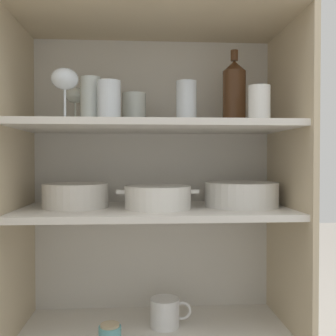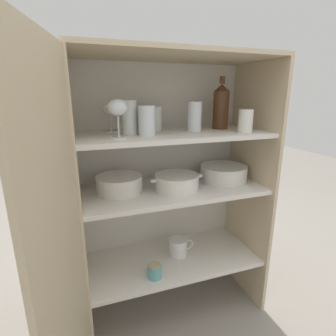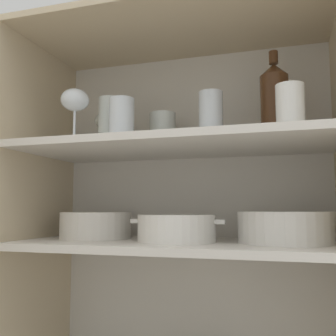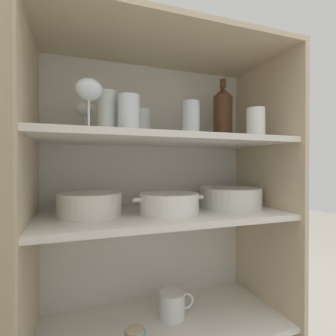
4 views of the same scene
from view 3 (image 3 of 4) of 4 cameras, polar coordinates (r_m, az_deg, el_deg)
The scene contains 16 objects.
cupboard_back_panel at distance 1.29m, azimuth 3.56°, elevation -11.91°, with size 0.90×0.02×1.28m, color silver.
cupboard_side_left at distance 1.29m, azimuth -18.62°, elevation -11.62°, with size 0.02×0.42×1.28m, color #CCB793.
cupboard_top_panel at distance 1.20m, azimuth 1.00°, elevation 19.37°, with size 0.90×0.42×0.02m, color #CCB793.
shelf_board_middle at distance 1.09m, azimuth 1.06°, elevation -11.11°, with size 0.86×0.39×0.02m, color silver.
shelf_board_upper at distance 1.10m, azimuth 1.04°, elevation 3.13°, with size 0.86×0.39×0.02m, color silver.
tumbler_glass_0 at distance 1.19m, azimuth -8.52°, elevation 6.58°, with size 0.07×0.07×0.15m.
tumbler_glass_1 at distance 0.97m, azimuth 17.31°, elevation 8.47°, with size 0.07×0.07×0.11m.
tumbler_glass_2 at distance 1.09m, azimuth 6.24°, elevation 7.43°, with size 0.07×0.07×0.14m.
tumbler_glass_3 at distance 1.23m, azimuth -0.80°, elevation 5.35°, with size 0.08×0.08×0.11m.
tumbler_glass_4 at distance 1.11m, azimuth -6.77°, elevation 6.86°, with size 0.07×0.07×0.12m.
wine_glass_0 at distance 1.15m, azimuth -13.36°, elevation 9.22°, with size 0.08×0.08×0.15m.
wine_glass_1 at distance 1.32m, azimuth -9.12°, elevation 6.30°, with size 0.07×0.07×0.13m.
wine_bottle at distance 1.14m, azimuth 15.23°, elevation 9.30°, with size 0.08×0.08×0.26m.
plate_stack_white at distance 1.07m, azimuth 16.67°, elevation -8.25°, with size 0.24×0.24×0.08m.
mixing_bowl_large at distance 1.21m, azimuth -10.43°, elevation -8.03°, with size 0.21×0.21×0.08m.
casserole_dish at distance 1.07m, azimuth 1.28°, elevation -8.72°, with size 0.26×0.21×0.07m.
Camera 3 is at (0.30, -0.85, 0.77)m, focal length 42.00 mm.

